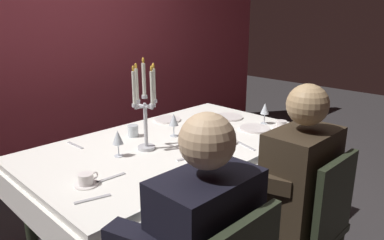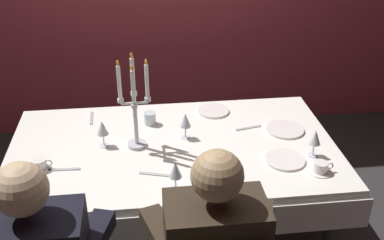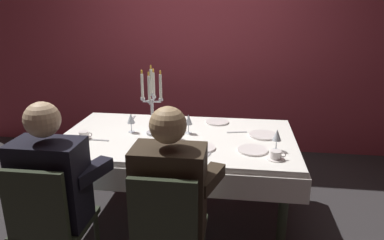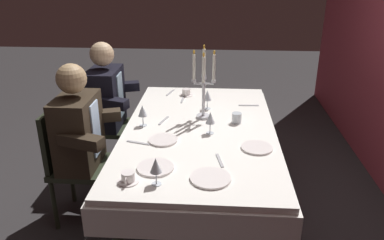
% 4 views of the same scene
% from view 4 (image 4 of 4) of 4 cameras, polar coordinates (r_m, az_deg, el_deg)
% --- Properties ---
extents(ground_plane, '(12.00, 12.00, 0.00)m').
position_cam_4_polar(ground_plane, '(3.19, 1.01, -13.47)').
color(ground_plane, '#2E2C2D').
extents(dining_table, '(1.94, 1.14, 0.74)m').
position_cam_4_polar(dining_table, '(2.86, 1.10, -3.41)').
color(dining_table, white).
rests_on(dining_table, ground_plane).
extents(candelabra, '(0.19, 0.19, 0.58)m').
position_cam_4_polar(candelabra, '(2.91, 1.76, 5.35)').
color(candelabra, silver).
rests_on(candelabra, dining_table).
extents(dinner_plate_0, '(0.21, 0.21, 0.01)m').
position_cam_4_polar(dinner_plate_0, '(2.55, 9.70, -4.10)').
color(dinner_plate_0, white).
rests_on(dinner_plate_0, dining_table).
extents(dinner_plate_1, '(0.20, 0.20, 0.01)m').
position_cam_4_polar(dinner_plate_1, '(2.62, -4.36, -3.01)').
color(dinner_plate_1, white).
rests_on(dinner_plate_1, dining_table).
extents(dinner_plate_2, '(0.24, 0.24, 0.01)m').
position_cam_4_polar(dinner_plate_2, '(2.18, 2.79, -8.70)').
color(dinner_plate_2, white).
rests_on(dinner_plate_2, dining_table).
extents(dinner_plate_3, '(0.22, 0.22, 0.01)m').
position_cam_4_polar(dinner_plate_3, '(2.29, -5.50, -7.10)').
color(dinner_plate_3, white).
rests_on(dinner_plate_3, dining_table).
extents(wine_glass_0, '(0.07, 0.07, 0.16)m').
position_cam_4_polar(wine_glass_0, '(2.83, -7.43, 1.33)').
color(wine_glass_0, silver).
rests_on(wine_glass_0, dining_table).
extents(wine_glass_1, '(0.07, 0.07, 0.16)m').
position_cam_4_polar(wine_glass_1, '(2.69, 2.76, 0.26)').
color(wine_glass_1, silver).
rests_on(wine_glass_1, dining_table).
extents(wine_glass_2, '(0.07, 0.07, 0.16)m').
position_cam_4_polar(wine_glass_2, '(3.14, 2.33, 3.67)').
color(wine_glass_2, silver).
rests_on(wine_glass_2, dining_table).
extents(wine_glass_3, '(0.07, 0.07, 0.16)m').
position_cam_4_polar(wine_glass_3, '(2.09, -5.45, -6.91)').
color(wine_glass_3, silver).
rests_on(wine_glass_3, dining_table).
extents(water_tumbler_0, '(0.07, 0.07, 0.08)m').
position_cam_4_polar(water_tumbler_0, '(2.91, 6.72, 0.31)').
color(water_tumbler_0, silver).
rests_on(water_tumbler_0, dining_table).
extents(coffee_cup_0, '(0.13, 0.12, 0.06)m').
position_cam_4_polar(coffee_cup_0, '(2.18, -9.57, -8.52)').
color(coffee_cup_0, white).
rests_on(coffee_cup_0, dining_table).
extents(coffee_cup_1, '(0.13, 0.12, 0.06)m').
position_cam_4_polar(coffee_cup_1, '(3.49, -0.86, 4.15)').
color(coffee_cup_1, white).
rests_on(coffee_cup_1, dining_table).
extents(fork_0, '(0.17, 0.07, 0.01)m').
position_cam_4_polar(fork_0, '(2.94, -4.27, -0.08)').
color(fork_0, '#B7B7BC').
rests_on(fork_0, dining_table).
extents(fork_1, '(0.17, 0.06, 0.01)m').
position_cam_4_polar(fork_1, '(3.56, -3.26, 4.13)').
color(fork_1, '#B7B7BC').
rests_on(fork_1, dining_table).
extents(fork_2, '(0.17, 0.02, 0.01)m').
position_cam_4_polar(fork_2, '(3.38, -1.42, 3.07)').
color(fork_2, '#B7B7BC').
rests_on(fork_2, dining_table).
extents(spoon_3, '(0.17, 0.05, 0.01)m').
position_cam_4_polar(spoon_3, '(2.37, 4.18, -6.06)').
color(spoon_3, '#B7B7BC').
rests_on(spoon_3, dining_table).
extents(fork_4, '(0.02, 0.17, 0.01)m').
position_cam_4_polar(fork_4, '(3.28, 8.49, 2.18)').
color(fork_4, '#B7B7BC').
rests_on(fork_4, dining_table).
extents(spoon_5, '(0.06, 0.17, 0.01)m').
position_cam_4_polar(spoon_5, '(2.61, -8.06, -3.39)').
color(spoon_5, '#B7B7BC').
rests_on(spoon_5, dining_table).
extents(seated_diner_0, '(0.63, 0.48, 1.24)m').
position_cam_4_polar(seated_diner_0, '(3.54, -12.87, 3.29)').
color(seated_diner_0, '#272E1F').
rests_on(seated_diner_0, ground_plane).
extents(seated_diner_1, '(0.63, 0.48, 1.24)m').
position_cam_4_polar(seated_diner_1, '(2.89, -16.81, -1.64)').
color(seated_diner_1, '#272E1F').
rests_on(seated_diner_1, ground_plane).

